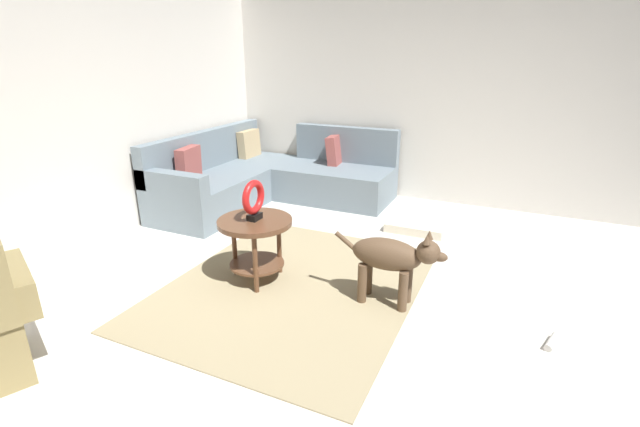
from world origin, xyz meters
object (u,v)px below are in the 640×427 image
object	(u,v)px
sectional_couch	(269,179)
dog_toy_rope	(552,342)
torus_sculpture	(254,199)
dog_bed_mat	(420,220)
dog	(392,258)
side_table	(255,234)

from	to	relation	value
sectional_couch	dog_toy_rope	distance (m)	3.70
torus_sculpture	dog_toy_rope	distance (m)	2.33
dog_bed_mat	dog	bearing A→B (deg)	-174.67
side_table	dog_toy_rope	xyz separation A→B (m)	(0.04, -2.22, -0.39)
side_table	dog_toy_rope	world-z (taller)	side_table
sectional_couch	side_table	world-z (taller)	sectional_couch
dog_toy_rope	torus_sculpture	bearing A→B (deg)	91.04
dog_toy_rope	dog_bed_mat	bearing A→B (deg)	35.14
side_table	sectional_couch	bearing A→B (deg)	27.93
sectional_couch	dog_bed_mat	size ratio (longest dim) A/B	2.81
torus_sculpture	dog	distance (m)	1.16
dog_bed_mat	dog	distance (m)	1.79
sectional_couch	side_table	size ratio (longest dim) A/B	3.75
side_table	dog	distance (m)	1.12
side_table	dog	world-z (taller)	dog
dog_toy_rope	sectional_couch	bearing A→B (deg)	60.40
sectional_couch	dog	bearing A→B (deg)	-130.09
torus_sculpture	dog_bed_mat	size ratio (longest dim) A/B	0.41
sectional_couch	dog_toy_rope	world-z (taller)	sectional_couch
side_table	torus_sculpture	distance (m)	0.29
dog	dog_toy_rope	xyz separation A→B (m)	(-0.06, -1.11, -0.35)
dog_bed_mat	sectional_couch	bearing A→B (deg)	89.64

